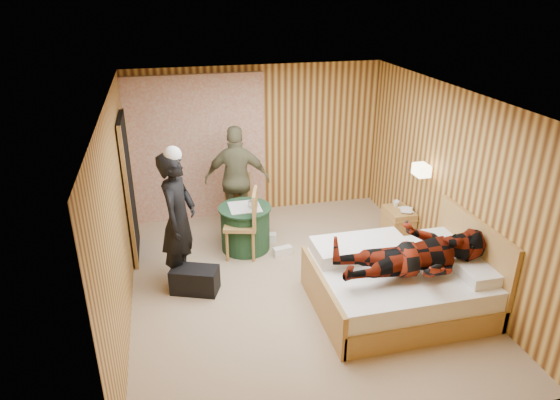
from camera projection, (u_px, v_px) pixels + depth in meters
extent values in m
cube|color=tan|center=(295.00, 285.00, 6.62)|extent=(4.20, 5.00, 0.01)
cube|color=silver|center=(298.00, 97.00, 5.62)|extent=(4.20, 5.00, 0.01)
cube|color=#DDB155|center=(257.00, 141.00, 8.34)|extent=(4.20, 0.02, 2.50)
cube|color=#DDB155|center=(118.00, 216.00, 5.67)|extent=(0.02, 5.00, 2.50)
cube|color=#DDB155|center=(450.00, 184.00, 6.57)|extent=(0.02, 5.00, 2.50)
cube|color=beige|center=(198.00, 149.00, 8.09)|extent=(2.20, 0.08, 2.40)
cube|color=black|center=(129.00, 188.00, 7.02)|extent=(0.06, 0.90, 2.05)
cylinder|color=gold|center=(427.00, 170.00, 6.93)|extent=(0.18, 0.04, 0.04)
cube|color=#FFE7B2|center=(421.00, 170.00, 6.91)|extent=(0.18, 0.24, 0.16)
cube|color=tan|center=(397.00, 296.00, 6.13)|extent=(1.96, 1.57, 0.29)
cube|color=white|center=(399.00, 277.00, 6.02)|extent=(1.90, 1.51, 0.25)
cube|color=tan|center=(322.00, 298.00, 5.87)|extent=(0.06, 1.57, 0.55)
cube|color=tan|center=(472.00, 259.00, 6.18)|extent=(0.06, 1.57, 1.08)
cube|color=white|center=(476.00, 272.00, 5.78)|extent=(0.37, 0.54, 0.14)
cube|color=white|center=(442.00, 242.00, 6.44)|extent=(0.37, 0.54, 0.14)
cube|color=white|center=(360.00, 248.00, 6.26)|extent=(1.18, 0.59, 0.18)
cube|color=tan|center=(398.00, 224.00, 7.71)|extent=(0.37, 0.50, 0.50)
cube|color=tan|center=(399.00, 215.00, 7.64)|extent=(0.38, 0.52, 0.03)
cylinder|color=#1F4426|center=(245.00, 229.00, 7.41)|extent=(0.72, 0.72, 0.66)
cylinder|color=#1F4426|center=(245.00, 208.00, 7.28)|extent=(0.77, 0.77, 0.03)
cube|color=white|center=(245.00, 207.00, 7.27)|extent=(0.52, 0.52, 0.01)
cube|color=tan|center=(239.00, 206.00, 7.84)|extent=(0.44, 0.44, 0.05)
cube|color=tan|center=(237.00, 187.00, 7.91)|extent=(0.42, 0.06, 0.46)
cylinder|color=tan|center=(230.00, 225.00, 7.76)|extent=(0.04, 0.04, 0.43)
cylinder|color=tan|center=(249.00, 215.00, 8.12)|extent=(0.04, 0.04, 0.43)
cube|color=tan|center=(241.00, 225.00, 7.16)|extent=(0.56, 0.56, 0.05)
cube|color=tan|center=(255.00, 208.00, 7.04)|extent=(0.16, 0.46, 0.50)
cylinder|color=tan|center=(230.00, 234.00, 7.44)|extent=(0.04, 0.04, 0.47)
cylinder|color=tan|center=(253.00, 247.00, 7.09)|extent=(0.04, 0.04, 0.47)
cube|color=black|center=(195.00, 280.00, 6.43)|extent=(0.67, 0.51, 0.34)
cube|color=white|center=(267.00, 238.00, 7.70)|extent=(0.31, 0.15, 0.13)
cube|color=white|center=(283.00, 251.00, 7.33)|extent=(0.29, 0.16, 0.12)
imported|color=black|center=(178.00, 220.00, 6.36)|extent=(0.66, 0.78, 1.81)
imported|color=#656343|center=(237.00, 180.00, 7.77)|extent=(1.08, 0.63, 1.72)
imported|color=maroon|center=(416.00, 244.00, 5.64)|extent=(0.86, 0.67, 1.77)
imported|color=white|center=(401.00, 210.00, 7.56)|extent=(0.18, 0.23, 0.02)
imported|color=white|center=(401.00, 209.00, 7.55)|extent=(0.26, 0.28, 0.02)
imported|color=white|center=(396.00, 204.00, 7.70)|extent=(0.13, 0.13, 0.09)
imported|color=white|center=(252.00, 204.00, 7.22)|extent=(0.15, 0.15, 0.10)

